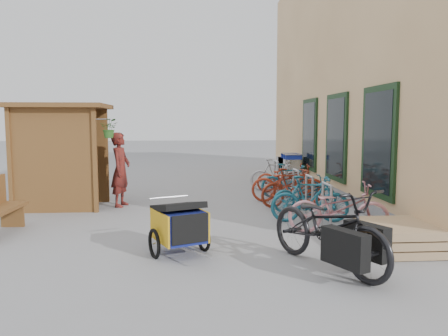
{
  "coord_description": "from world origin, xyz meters",
  "views": [
    {
      "loc": [
        -0.21,
        -7.82,
        1.98
      ],
      "look_at": [
        0.5,
        1.5,
        1.0
      ],
      "focal_mm": 35.0,
      "sensor_mm": 36.0,
      "label": 1
    }
  ],
  "objects": [
    {
      "name": "bike_0",
      "position": [
        2.4,
        -0.37,
        0.46
      ],
      "size": [
        1.85,
        0.91,
        0.93
      ],
      "primitive_type": "imported",
      "rotation": [
        0.0,
        0.0,
        1.4
      ],
      "color": "#C07C87",
      "rests_on": "ground"
    },
    {
      "name": "shopping_carts",
      "position": [
        3.0,
        6.3,
        0.58
      ],
      "size": [
        0.55,
        1.52,
        0.99
      ],
      "color": "silver",
      "rests_on": "ground"
    },
    {
      "name": "person_kiosk",
      "position": [
        -1.86,
        2.54,
        0.87
      ],
      "size": [
        0.54,
        0.71,
        1.75
      ],
      "primitive_type": "imported",
      "rotation": [
        0.0,
        0.0,
        1.36
      ],
      "color": "maroon",
      "rests_on": "ground"
    },
    {
      "name": "bike_7",
      "position": [
        2.27,
        4.56,
        0.47
      ],
      "size": [
        1.61,
        0.82,
        0.93
      ],
      "primitive_type": "imported",
      "rotation": [
        0.0,
        0.0,
        1.31
      ],
      "color": "#ABABB0",
      "rests_on": "ground"
    },
    {
      "name": "building",
      "position": [
        6.49,
        4.5,
        3.49
      ],
      "size": [
        6.07,
        13.0,
        7.0
      ],
      "color": "#E3B982",
      "rests_on": "ground"
    },
    {
      "name": "ground",
      "position": [
        0.0,
        0.0,
        0.0
      ],
      "size": [
        80.0,
        80.0,
        0.0
      ],
      "primitive_type": "plane",
      "color": "gray"
    },
    {
      "name": "bike_rack",
      "position": [
        2.3,
        2.4,
        0.52
      ],
      "size": [
        0.05,
        5.35,
        0.86
      ],
      "color": "#A5A8AD",
      "rests_on": "ground"
    },
    {
      "name": "bike_6",
      "position": [
        2.43,
        4.15,
        0.42
      ],
      "size": [
        1.7,
        1.01,
        0.84
      ],
      "primitive_type": "imported",
      "rotation": [
        0.0,
        0.0,
        1.27
      ],
      "color": "maroon",
      "rests_on": "ground"
    },
    {
      "name": "kiosk",
      "position": [
        -3.28,
        2.47,
        1.55
      ],
      "size": [
        2.49,
        1.65,
        2.4
      ],
      "color": "brown",
      "rests_on": "ground"
    },
    {
      "name": "bike_2",
      "position": [
        2.31,
        1.58,
        0.4
      ],
      "size": [
        1.6,
        0.8,
        0.8
      ],
      "primitive_type": "imported",
      "rotation": [
        0.0,
        0.0,
        1.75
      ],
      "color": "#1C5C72",
      "rests_on": "ground"
    },
    {
      "name": "bike_5",
      "position": [
        2.37,
        3.3,
        0.45
      ],
      "size": [
        1.56,
        0.65,
        0.91
      ],
      "primitive_type": "imported",
      "rotation": [
        0.0,
        0.0,
        1.42
      ],
      "color": "#1C5C72",
      "rests_on": "ground"
    },
    {
      "name": "pallet_stack",
      "position": [
        3.0,
        -1.4,
        0.21
      ],
      "size": [
        1.0,
        1.2,
        0.4
      ],
      "color": "tan",
      "rests_on": "ground"
    },
    {
      "name": "child_trailer",
      "position": [
        -0.39,
        -1.36,
        0.47
      ],
      "size": [
        0.96,
        1.45,
        0.85
      ],
      "rotation": [
        0.0,
        0.0,
        0.41
      ],
      "color": "navy",
      "rests_on": "ground"
    },
    {
      "name": "bike_1",
      "position": [
        2.14,
        0.55,
        0.47
      ],
      "size": [
        1.6,
        0.6,
        0.94
      ],
      "primitive_type": "imported",
      "rotation": [
        0.0,
        0.0,
        1.46
      ],
      "color": "#1C5C72",
      "rests_on": "ground"
    },
    {
      "name": "cargo_bike",
      "position": [
        1.65,
        -2.17,
        0.56
      ],
      "size": [
        1.65,
        2.27,
        1.14
      ],
      "rotation": [
        0.0,
        0.0,
        0.47
      ],
      "color": "black",
      "rests_on": "ground"
    },
    {
      "name": "bike_4",
      "position": [
        2.19,
        2.73,
        0.47
      ],
      "size": [
        1.89,
        0.94,
        0.95
      ],
      "primitive_type": "imported",
      "rotation": [
        0.0,
        0.0,
        1.39
      ],
      "color": "maroon",
      "rests_on": "ground"
    },
    {
      "name": "bike_3",
      "position": [
        2.13,
        2.11,
        0.46
      ],
      "size": [
        1.59,
        0.76,
        0.92
      ],
      "primitive_type": "imported",
      "rotation": [
        0.0,
        0.0,
        1.79
      ],
      "color": "maroon",
      "rests_on": "ground"
    }
  ]
}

